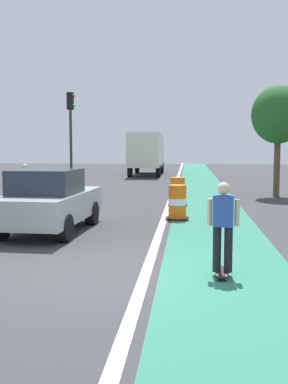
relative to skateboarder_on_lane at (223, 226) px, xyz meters
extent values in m
plane|color=#38383A|center=(-2.28, -0.01, -0.91)|extent=(100.00, 100.00, 0.00)
cube|color=#2D755B|center=(0.12, 11.99, -0.91)|extent=(2.50, 80.00, 0.01)
cube|color=silver|center=(-1.38, 11.99, -0.91)|extent=(0.20, 80.00, 0.01)
cube|color=black|center=(0.00, 0.00, -0.84)|extent=(0.30, 0.82, 0.02)
cylinder|color=silver|center=(-0.05, 0.27, -0.86)|extent=(0.05, 0.11, 0.11)
cylinder|color=silver|center=(0.10, 0.25, -0.86)|extent=(0.05, 0.11, 0.11)
cylinder|color=silver|center=(-0.10, -0.25, -0.86)|extent=(0.05, 0.11, 0.11)
cylinder|color=silver|center=(0.05, -0.27, -0.86)|extent=(0.05, 0.11, 0.11)
cylinder|color=black|center=(-0.10, 0.01, -0.42)|extent=(0.15, 0.15, 0.82)
cylinder|color=black|center=(0.10, -0.01, -0.42)|extent=(0.15, 0.15, 0.82)
cube|color=#2D4CA5|center=(0.00, 0.00, 0.27)|extent=(0.38, 0.25, 0.56)
cylinder|color=beige|center=(-0.24, 0.02, 0.24)|extent=(0.09, 0.09, 0.48)
cylinder|color=beige|center=(0.24, -0.02, 0.24)|extent=(0.09, 0.09, 0.48)
sphere|color=beige|center=(0.00, 0.00, 0.67)|extent=(0.22, 0.22, 0.22)
cube|color=#9EA0A5|center=(-4.34, 3.97, -0.21)|extent=(2.07, 4.20, 0.72)
cube|color=#232D38|center=(-4.35, 3.72, 0.47)|extent=(1.71, 1.81, 0.64)
cylinder|color=black|center=(-5.09, 5.29, -0.57)|extent=(0.32, 0.69, 0.68)
cylinder|color=black|center=(-3.45, 5.20, -0.57)|extent=(0.32, 0.69, 0.68)
cylinder|color=black|center=(-5.23, 2.75, -0.57)|extent=(0.32, 0.69, 0.68)
cylinder|color=black|center=(-3.59, 2.66, -0.57)|extent=(0.32, 0.69, 0.68)
cylinder|color=orange|center=(-0.96, 6.42, -0.66)|extent=(0.56, 0.56, 0.42)
cylinder|color=white|center=(-0.96, 6.42, -0.35)|extent=(0.57, 0.57, 0.21)
cylinder|color=orange|center=(-0.96, 6.42, -0.03)|extent=(0.56, 0.56, 0.42)
cube|color=black|center=(-0.96, 6.42, -0.89)|extent=(0.73, 0.73, 0.04)
cylinder|color=orange|center=(-1.04, 9.90, -0.66)|extent=(0.56, 0.56, 0.42)
cylinder|color=white|center=(-1.04, 9.90, -0.35)|extent=(0.57, 0.57, 0.21)
cylinder|color=orange|center=(-1.04, 9.90, -0.03)|extent=(0.56, 0.56, 0.42)
cube|color=black|center=(-1.04, 9.90, -0.89)|extent=(0.73, 0.73, 0.04)
cube|color=silver|center=(-3.85, 27.19, 1.07)|extent=(2.33, 5.61, 2.50)
cube|color=#19478C|center=(-3.87, 31.04, 0.62)|extent=(2.21, 1.91, 2.10)
cylinder|color=black|center=(-4.90, 30.83, -0.43)|extent=(0.31, 0.96, 0.96)
cylinder|color=black|center=(-2.84, 30.84, -0.43)|extent=(0.31, 0.96, 0.96)
cylinder|color=black|center=(-4.87, 25.78, -0.43)|extent=(0.31, 0.96, 0.96)
cylinder|color=black|center=(-2.81, 25.79, -0.43)|extent=(0.31, 0.96, 0.96)
cylinder|color=#2D2D2D|center=(-6.88, 16.45, 1.19)|extent=(0.14, 0.14, 4.20)
cube|color=black|center=(-6.88, 16.45, 3.74)|extent=(0.32, 0.32, 0.90)
sphere|color=red|center=(-6.71, 16.45, 4.00)|extent=(0.16, 0.16, 0.16)
sphere|color=green|center=(-6.71, 16.45, 3.48)|extent=(0.16, 0.16, 0.16)
cylinder|color=#33333D|center=(-6.92, 9.37, -0.48)|extent=(0.20, 0.20, 0.86)
cube|color=red|center=(-6.92, 9.37, 0.22)|extent=(0.34, 0.20, 0.54)
sphere|color=beige|center=(-6.92, 9.37, 0.60)|extent=(0.20, 0.20, 0.20)
cylinder|color=brown|center=(3.37, 13.53, 0.39)|extent=(0.28, 0.28, 2.60)
ellipsoid|color=#235B23|center=(3.37, 13.53, 2.79)|extent=(2.40, 2.40, 2.60)
camera|label=1|loc=(-0.62, -8.37, 1.43)|focal=44.23mm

